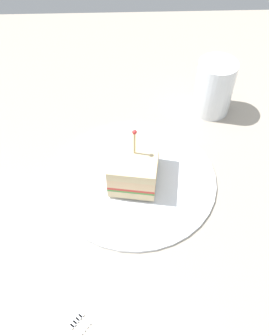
{
  "coord_description": "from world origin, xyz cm",
  "views": [
    {
      "loc": [
        -1.34,
        -38.14,
        48.55
      ],
      "look_at": [
        0.0,
        0.0,
        2.97
      ],
      "focal_mm": 39.94,
      "sensor_mm": 36.0,
      "label": 1
    }
  ],
  "objects_px": {
    "plate": "(134,178)",
    "sandwich_half_center": "(137,164)",
    "fork": "(57,304)",
    "drink_glass": "(213,91)",
    "knife": "(28,332)"
  },
  "relations": [
    {
      "from": "sandwich_half_center",
      "to": "fork",
      "type": "distance_m",
      "value": 0.23
    },
    {
      "from": "sandwich_half_center",
      "to": "fork",
      "type": "relative_size",
      "value": 0.94
    },
    {
      "from": "plate",
      "to": "drink_glass",
      "type": "bearing_deg",
      "value": 47.87
    },
    {
      "from": "sandwich_half_center",
      "to": "knife",
      "type": "bearing_deg",
      "value": -121.41
    },
    {
      "from": "drink_glass",
      "to": "plate",
      "type": "bearing_deg",
      "value": -132.13
    },
    {
      "from": "drink_glass",
      "to": "knife",
      "type": "distance_m",
      "value": 0.5
    },
    {
      "from": "plate",
      "to": "sandwich_half_center",
      "type": "bearing_deg",
      "value": 7.14
    },
    {
      "from": "sandwich_half_center",
      "to": "knife",
      "type": "height_order",
      "value": "sandwich_half_center"
    },
    {
      "from": "drink_glass",
      "to": "sandwich_half_center",
      "type": "bearing_deg",
      "value": -131.43
    },
    {
      "from": "sandwich_half_center",
      "to": "fork",
      "type": "height_order",
      "value": "sandwich_half_center"
    },
    {
      "from": "fork",
      "to": "plate",
      "type": "bearing_deg",
      "value": 62.2
    },
    {
      "from": "plate",
      "to": "sandwich_half_center",
      "type": "distance_m",
      "value": 0.03
    },
    {
      "from": "fork",
      "to": "knife",
      "type": "relative_size",
      "value": 1.09
    },
    {
      "from": "fork",
      "to": "knife",
      "type": "xyz_separation_m",
      "value": [
        -0.03,
        -0.03,
        0.0
      ]
    },
    {
      "from": "plate",
      "to": "sandwich_half_center",
      "type": "xyz_separation_m",
      "value": [
        0.0,
        0.0,
        0.03
      ]
    }
  ]
}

